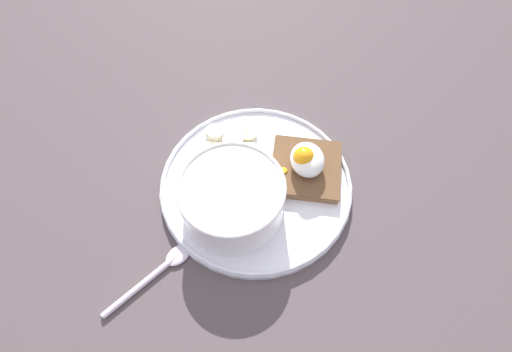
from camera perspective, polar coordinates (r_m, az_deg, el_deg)
ground_plane at (r=57.93cm, az=0.00°, el=-2.05°), size 120.00×120.00×2.00cm
plate at (r=56.37cm, az=0.00°, el=-1.16°), size 27.05×27.05×1.60cm
oatmeal_bowl at (r=51.42cm, az=-3.42°, el=-3.11°), size 13.74×13.74×6.42cm
toast_slice at (r=56.97cm, az=7.09°, el=1.09°), size 12.12×12.12×1.45cm
poached_egg at (r=54.91cm, az=7.20°, el=2.41°), size 5.51×7.07×4.00cm
banana_slice_front at (r=58.87cm, az=-6.35°, el=3.62°), size 3.06×3.10×1.22cm
banana_slice_left at (r=60.36cm, az=-5.79°, el=6.10°), size 4.03×3.88×1.97cm
banana_slice_back at (r=59.49cm, az=-3.34°, el=5.01°), size 4.47×4.48×1.43cm
banana_slice_right at (r=58.42cm, az=-1.07°, el=3.23°), size 4.71×4.71×0.90cm
banana_slice_inner at (r=60.32cm, az=-1.02°, el=6.23°), size 3.80×3.71×1.66cm
spoon at (r=53.10cm, az=-13.71°, el=-13.01°), size 8.66×11.69×0.80cm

